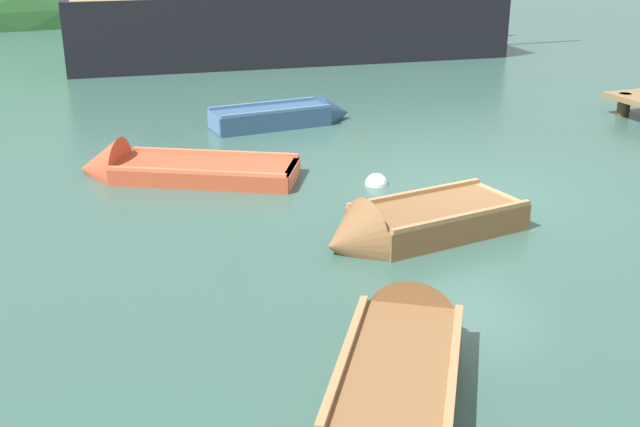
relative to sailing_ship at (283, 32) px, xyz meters
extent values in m
plane|color=#33564C|center=(-1.32, -13.61, -0.81)|extent=(120.00, 120.00, 0.00)
cylinder|color=#4F3D27|center=(4.72, -10.32, -0.86)|extent=(0.28, 0.28, 1.11)
cube|color=black|center=(0.14, -0.01, -0.17)|extent=(13.91, 5.19, 2.89)
cube|color=brown|center=(-5.07, -18.55, -0.69)|extent=(2.22, 2.60, 0.48)
cone|color=brown|center=(-4.25, -17.29, -0.69)|extent=(1.20, 1.08, 1.03)
cube|color=#AE7B4F|center=(-4.84, -18.20, -0.51)|extent=(0.94, 0.70, 0.05)
cube|color=#AE7B4F|center=(-5.30, -18.90, -0.51)|extent=(0.94, 0.70, 0.05)
cube|color=#AE7B4F|center=(-4.65, -18.83, -0.42)|extent=(1.34, 2.01, 0.07)
cube|color=#AE7B4F|center=(-5.49, -18.28, -0.42)|extent=(1.34, 2.01, 0.07)
cube|color=#C64C2D|center=(-5.22, -11.46, -0.73)|extent=(3.30, 2.59, 0.39)
cone|color=#C64C2D|center=(-6.89, -10.53, -0.73)|extent=(1.23, 1.40, 1.18)
cube|color=#FF6E48|center=(-3.92, -12.19, -0.67)|extent=(0.65, 1.04, 0.28)
cube|color=#FF6E48|center=(-5.69, -11.20, -0.60)|extent=(0.72, 1.09, 0.05)
cube|color=#FF6E48|center=(-4.75, -11.72, -0.60)|extent=(0.72, 1.09, 0.05)
cube|color=#FF6E48|center=(-4.94, -10.95, -0.51)|extent=(2.68, 1.54, 0.07)
cube|color=#FF6E48|center=(-5.51, -11.97, -0.51)|extent=(2.68, 1.54, 0.07)
cube|color=#335175|center=(-3.12, -8.44, -0.67)|extent=(2.56, 1.07, 0.52)
cone|color=#335175|center=(-1.55, -8.33, -0.67)|extent=(0.69, 0.90, 0.86)
cube|color=#4F75A1|center=(-4.32, -8.52, -0.59)|extent=(0.18, 0.82, 0.36)
cube|color=#4F75A1|center=(-2.68, -8.41, -0.47)|extent=(0.24, 0.84, 0.05)
cube|color=#4F75A1|center=(-3.56, -8.47, -0.47)|extent=(0.24, 0.84, 0.05)
cube|color=#4F75A1|center=(-3.09, -8.85, -0.38)|extent=(2.45, 0.25, 0.07)
cube|color=#4F75A1|center=(-3.15, -8.03, -0.38)|extent=(2.45, 0.25, 0.07)
cube|color=brown|center=(-2.69, -15.03, -0.68)|extent=(2.54, 1.52, 0.51)
cone|color=brown|center=(-4.18, -15.24, -0.68)|extent=(0.77, 1.21, 1.14)
cube|color=#AE7B4F|center=(-1.56, -14.87, -0.60)|extent=(0.27, 1.08, 0.35)
cube|color=#AE7B4F|center=(-3.11, -15.09, -0.48)|extent=(0.33, 1.11, 0.05)
cube|color=#AE7B4F|center=(-2.28, -14.98, -0.48)|extent=(0.33, 1.11, 0.05)
cube|color=#AE7B4F|center=(-2.77, -14.48, -0.39)|extent=(2.33, 0.40, 0.07)
cube|color=#AE7B4F|center=(-2.61, -15.59, -0.39)|extent=(2.33, 0.40, 0.07)
sphere|color=white|center=(-2.62, -12.80, -0.81)|extent=(0.39, 0.39, 0.39)
camera|label=1|loc=(-8.00, -24.14, 3.41)|focal=43.86mm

